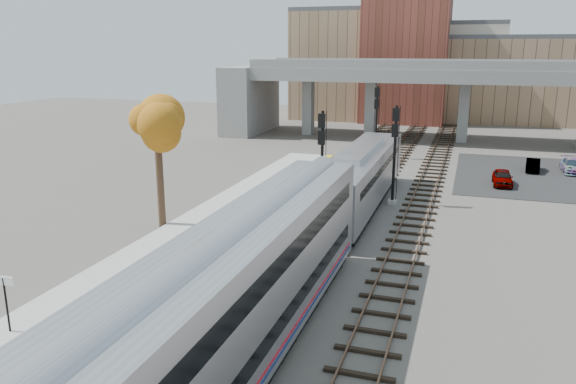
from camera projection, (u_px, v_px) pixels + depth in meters
The scene contains 17 objects.
ground at pixel (287, 278), 27.47m from camera, with size 160.00×160.00×0.00m, color #47423D.
platform at pixel (157, 258), 29.61m from camera, with size 4.50×60.00×0.35m, color #9E9E99.
yellow_strip at pixel (189, 259), 28.99m from camera, with size 0.70×60.00×0.01m, color yellow.
tracks at pixel (357, 210), 38.66m from camera, with size 10.70×95.00×0.25m.
overpass at pixel (447, 92), 65.91m from camera, with size 54.00×12.00×9.50m.
buildings_far at pixel (430, 67), 86.33m from camera, with size 43.00×21.00×20.60m.
parking_lot at pixel (539, 176), 48.99m from camera, with size 14.00×18.00×0.04m, color black.
locomotive at pixel (361, 176), 38.82m from camera, with size 3.02×19.05×4.10m.
coach at pixel (226, 311), 17.90m from camera, with size 3.03×25.00×5.00m.
signal_mast_near at pixel (322, 165), 36.61m from camera, with size 0.60×0.64×7.01m.
signal_mast_mid at pixel (394, 156), 39.46m from camera, with size 0.60×0.64×7.05m.
signal_mast_far at pixel (376, 122), 56.17m from camera, with size 0.60×0.64×7.24m.
station_sign at pixel (5, 292), 21.22m from camera, with size 0.90×0.09×2.27m.
tree at pixel (157, 131), 33.38m from camera, with size 3.60×3.60×8.24m.
car_a at pixel (502, 177), 45.58m from camera, with size 1.50×3.72×1.27m, color #99999E.
car_b at pixel (533, 165), 50.67m from camera, with size 1.17×3.36×1.11m, color #99999E.
car_c at pixel (572, 166), 50.16m from camera, with size 1.71×4.21×1.22m, color #99999E.
Camera 1 is at (7.99, -24.25, 10.99)m, focal length 35.00 mm.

